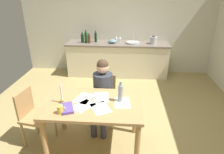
% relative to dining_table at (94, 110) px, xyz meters
% --- Properties ---
extents(ground_plane, '(5.20, 5.20, 0.04)m').
position_rel_dining_table_xyz_m(ground_plane, '(0.19, 0.55, -0.68)').
color(ground_plane, tan).
extents(wall_back, '(5.20, 0.12, 2.60)m').
position_rel_dining_table_xyz_m(wall_back, '(0.19, 3.15, 0.64)').
color(wall_back, beige).
rests_on(wall_back, ground).
extents(kitchen_counter, '(2.69, 0.64, 0.90)m').
position_rel_dining_table_xyz_m(kitchen_counter, '(0.19, 2.79, -0.21)').
color(kitchen_counter, beige).
rests_on(kitchen_counter, ground).
extents(dining_table, '(1.32, 0.86, 0.77)m').
position_rel_dining_table_xyz_m(dining_table, '(0.00, 0.00, 0.00)').
color(dining_table, tan).
rests_on(dining_table, ground).
extents(chair_at_table, '(0.44, 0.44, 0.85)m').
position_rel_dining_table_xyz_m(chair_at_table, '(0.07, 0.67, -0.18)').
color(chair_at_table, tan).
rests_on(chair_at_table, ground).
extents(person_seated, '(0.36, 0.61, 1.19)m').
position_rel_dining_table_xyz_m(person_seated, '(0.05, 0.52, 0.02)').
color(person_seated, '#333842').
rests_on(person_seated, ground).
extents(chair_side_empty, '(0.46, 0.46, 0.87)m').
position_rel_dining_table_xyz_m(chair_side_empty, '(-0.92, 0.05, -0.17)').
color(chair_side_empty, tan).
rests_on(chair_side_empty, ground).
extents(coffee_mug, '(0.11, 0.07, 0.11)m').
position_rel_dining_table_xyz_m(coffee_mug, '(-0.37, -0.28, 0.17)').
color(coffee_mug, '#F2CC4C').
rests_on(coffee_mug, dining_table).
extents(candlestick, '(0.06, 0.06, 0.28)m').
position_rel_dining_table_xyz_m(candlestick, '(-0.43, -0.03, 0.19)').
color(candlestick, gold).
rests_on(candlestick, dining_table).
extents(book_magazine, '(0.23, 0.29, 0.03)m').
position_rel_dining_table_xyz_m(book_magazine, '(-0.31, -0.18, 0.13)').
color(book_magazine, '#5A469B').
rests_on(book_magazine, dining_table).
extents(paper_letter, '(0.23, 0.31, 0.00)m').
position_rel_dining_table_xyz_m(paper_letter, '(0.39, 0.03, 0.11)').
color(paper_letter, white).
rests_on(paper_letter, dining_table).
extents(paper_bill, '(0.26, 0.33, 0.00)m').
position_rel_dining_table_xyz_m(paper_bill, '(0.09, 0.16, 0.11)').
color(paper_bill, white).
rests_on(paper_bill, dining_table).
extents(paper_envelope, '(0.28, 0.34, 0.00)m').
position_rel_dining_table_xyz_m(paper_envelope, '(-0.16, 0.11, 0.11)').
color(paper_envelope, white).
rests_on(paper_envelope, dining_table).
extents(paper_receipt, '(0.33, 0.36, 0.00)m').
position_rel_dining_table_xyz_m(paper_receipt, '(0.11, -0.12, 0.11)').
color(paper_receipt, white).
rests_on(paper_receipt, dining_table).
extents(paper_notice, '(0.35, 0.36, 0.00)m').
position_rel_dining_table_xyz_m(paper_notice, '(-0.12, -0.09, 0.11)').
color(paper_notice, white).
rests_on(paper_notice, dining_table).
extents(wine_bottle_on_table, '(0.07, 0.07, 0.30)m').
position_rel_dining_table_xyz_m(wine_bottle_on_table, '(0.36, 0.07, 0.24)').
color(wine_bottle_on_table, '#8C999E').
rests_on(wine_bottle_on_table, dining_table).
extents(sink_unit, '(0.36, 0.36, 0.24)m').
position_rel_dining_table_xyz_m(sink_unit, '(0.59, 2.80, 0.27)').
color(sink_unit, '#B2B7BC').
rests_on(sink_unit, kitchen_counter).
extents(bottle_oil, '(0.08, 0.08, 0.27)m').
position_rel_dining_table_xyz_m(bottle_oil, '(-0.74, 2.78, 0.36)').
color(bottle_oil, black).
rests_on(bottle_oil, kitchen_counter).
extents(bottle_vinegar, '(0.08, 0.08, 0.32)m').
position_rel_dining_table_xyz_m(bottle_vinegar, '(-0.65, 2.81, 0.38)').
color(bottle_vinegar, '#194C23').
rests_on(bottle_vinegar, kitchen_counter).
extents(bottle_wine_red, '(0.07, 0.07, 0.26)m').
position_rel_dining_table_xyz_m(bottle_wine_red, '(-0.55, 2.73, 0.35)').
color(bottle_wine_red, '#593319').
rests_on(bottle_wine_red, kitchen_counter).
extents(bottle_sauce, '(0.07, 0.07, 0.30)m').
position_rel_dining_table_xyz_m(bottle_sauce, '(-0.40, 2.86, 0.37)').
color(bottle_sauce, black).
rests_on(bottle_sauce, kitchen_counter).
extents(mixing_bowl, '(0.22, 0.22, 0.10)m').
position_rel_dining_table_xyz_m(mixing_bowl, '(0.06, 2.78, 0.29)').
color(mixing_bowl, '#668C99').
rests_on(mixing_bowl, kitchen_counter).
extents(stovetop_kettle, '(0.18, 0.18, 0.22)m').
position_rel_dining_table_xyz_m(stovetop_kettle, '(1.11, 2.79, 0.34)').
color(stovetop_kettle, '#B7BABF').
rests_on(stovetop_kettle, kitchen_counter).
extents(wine_glass_near_sink, '(0.07, 0.07, 0.15)m').
position_rel_dining_table_xyz_m(wine_glass_near_sink, '(0.24, 2.94, 0.35)').
color(wine_glass_near_sink, silver).
rests_on(wine_glass_near_sink, kitchen_counter).
extents(wine_glass_by_kettle, '(0.07, 0.07, 0.15)m').
position_rel_dining_table_xyz_m(wine_glass_by_kettle, '(0.15, 2.94, 0.35)').
color(wine_glass_by_kettle, silver).
rests_on(wine_glass_by_kettle, kitchen_counter).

